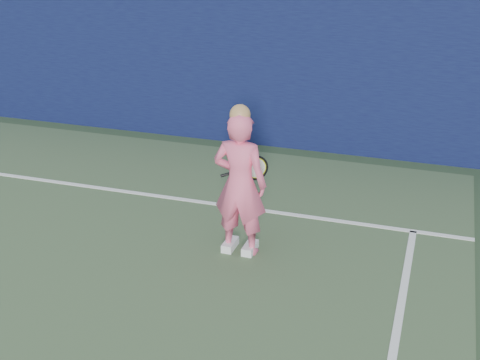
% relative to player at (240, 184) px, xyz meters
% --- Properties ---
extents(backstop_wall, '(24.00, 0.40, 2.50)m').
position_rel_player_xyz_m(backstop_wall, '(-2.96, 3.55, 0.42)').
color(backstop_wall, '#0C0F36').
rests_on(backstop_wall, ground).
extents(player, '(0.61, 0.41, 1.72)m').
position_rel_player_xyz_m(player, '(0.00, 0.00, 0.00)').
color(player, '#FF638B').
rests_on(player, ground).
extents(racket, '(0.55, 0.22, 0.30)m').
position_rel_player_xyz_m(racket, '(0.01, 0.49, -0.01)').
color(racket, black).
rests_on(racket, ground).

